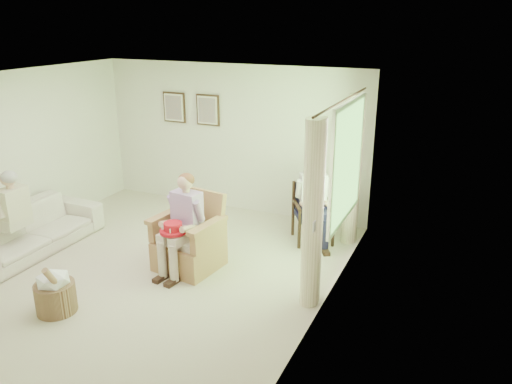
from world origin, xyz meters
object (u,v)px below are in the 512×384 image
wood_armchair (315,210)px  red_hat (173,229)px  person_sofa (9,210)px  person_dark (312,196)px  person_wicker (183,217)px  hatbox (55,291)px  wicker_armchair (190,244)px  sofa (29,230)px

wood_armchair → red_hat: size_ratio=2.51×
person_sofa → person_dark: bearing=119.4°
person_wicker → wood_armchair: bearing=61.0°
person_dark → hatbox: (-2.17, -3.10, -0.50)m
wood_armchair → person_dark: bearing=-121.3°
wicker_armchair → wood_armchair: 2.07m
person_sofa → red_hat: person_sofa is taller
sofa → hatbox: bearing=-124.6°
sofa → person_dark: size_ratio=1.71×
wicker_armchair → person_wicker: bearing=-82.3°
sofa → person_sofa: size_ratio=1.73×
sofa → person_wicker: person_wicker is taller
person_dark → red_hat: person_dark is taller
wood_armchair → person_wicker: 2.19m
wood_armchair → sofa: 4.33m
wood_armchair → person_sofa: bearing=-178.3°
sofa → person_sofa: (0.00, -0.28, 0.42)m
person_wicker → person_dark: (1.30, 1.59, -0.03)m
sofa → person_wicker: size_ratio=1.66×
hatbox → red_hat: bearing=57.5°
red_hat → person_dark: bearing=53.3°
hatbox → wood_armchair: bearing=56.3°
sofa → red_hat: 2.46m
red_hat → person_wicker: bearing=80.2°
person_sofa → hatbox: person_sofa is taller
wicker_armchair → sofa: bearing=-159.6°
wicker_armchair → sofa: wicker_armchair is taller
wicker_armchair → wood_armchair: size_ratio=1.19×
person_sofa → sofa: bearing=178.1°
person_dark → wood_armchair: bearing=58.7°
person_wicker → person_dark: person_wicker is taller
wicker_armchair → person_dark: person_dark is taller
wicker_armchair → wood_armchair: (1.30, 1.60, 0.15)m
person_dark → red_hat: bearing=-157.9°
person_wicker → wicker_armchair: bearing=97.7°
red_hat → person_sofa: bearing=-168.5°
person_sofa → red_hat: 2.47m
wood_armchair → person_wicker: person_wicker is taller
wicker_armchair → hatbox: (-0.87, -1.65, -0.06)m
wicker_armchair → person_wicker: person_wicker is taller
wicker_armchair → person_dark: 2.00m
person_dark → person_sofa: (-3.75, -2.28, -0.02)m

